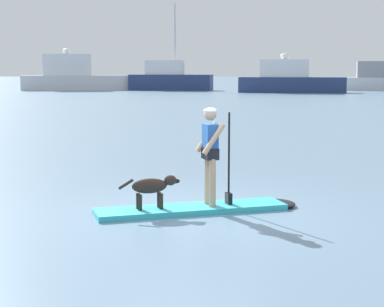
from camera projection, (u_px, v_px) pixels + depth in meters
The scene contains 8 objects.
ground_plane at pixel (191, 212), 11.25m from camera, with size 400.00×400.00×0.00m, color slate.
paddleboard at pixel (204, 208), 11.31m from camera, with size 3.69×1.80×0.10m.
person_paddler at pixel (211, 149), 11.21m from camera, with size 0.67×0.58×1.72m.
dog at pixel (152, 187), 10.99m from camera, with size 1.05×0.42×0.57m.
moored_boat_far_port at pixel (73, 77), 75.17m from camera, with size 12.58×5.10×4.86m.
moored_boat_port at pixel (170, 79), 74.85m from camera, with size 9.90×4.23×9.95m.
moored_boat_outer at pixel (290, 80), 67.66m from camera, with size 11.42×4.51×4.11m.
moored_boat_far_starboard at pixel (379, 79), 74.98m from camera, with size 9.47×4.13×10.09m.
Camera 1 is at (0.19, -11.02, 2.49)m, focal length 60.14 mm.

